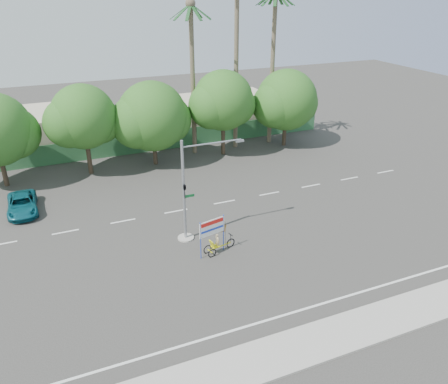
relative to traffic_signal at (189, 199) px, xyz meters
name	(u,v)px	position (x,y,z in m)	size (l,w,h in m)	color
ground	(244,262)	(2.20, -3.98, -2.92)	(120.00, 120.00, 0.00)	#33302D
sidewalk_near	(310,344)	(2.20, -11.48, -2.86)	(50.00, 2.40, 0.12)	gray
fence	(156,141)	(2.20, 17.52, -1.92)	(38.00, 0.08, 2.00)	#336B3D
building_left	(48,131)	(-7.80, 22.02, -0.92)	(12.00, 8.00, 4.00)	#BFB298
building_right	(213,114)	(10.20, 22.02, -1.12)	(14.00, 8.00, 3.60)	#BFB298
tree_left	(83,119)	(-4.85, 14.02, 2.14)	(6.66, 5.60, 8.07)	#473828
tree_center	(152,118)	(1.14, 14.02, 1.55)	(7.62, 6.40, 7.85)	#473828
tree_right	(223,103)	(8.15, 14.02, 2.32)	(6.90, 5.80, 8.36)	#473828
tree_far_right	(286,102)	(15.15, 14.02, 1.73)	(7.38, 6.20, 7.94)	#473828
palm_tall	(236,43)	(10.20, 15.52, 7.55)	(3.73, 3.79, 17.45)	#70604C
palm_mid	(273,52)	(14.20, 15.52, 6.48)	(3.73, 3.79, 15.45)	#70604C
palm_short	(192,63)	(5.70, 15.52, 5.94)	(3.73, 3.79, 14.45)	#70604C
traffic_signal	(189,199)	(0.00, 0.00, 0.00)	(4.72, 1.10, 7.00)	gray
trike_billboard	(216,239)	(0.94, -2.37, -1.86)	(2.63, 0.94, 2.63)	black
pickup_truck	(22,204)	(-10.49, 8.35, -2.29)	(2.08, 4.52, 1.26)	#0D5260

